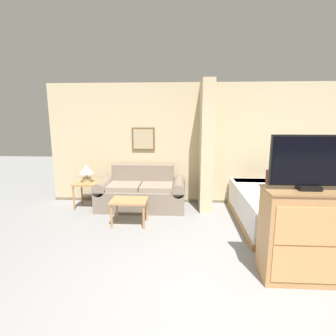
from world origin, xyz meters
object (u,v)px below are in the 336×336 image
object	(u,v)px
tv_dresser	(303,235)
couch	(141,193)
bed	(282,207)
backpack	(277,178)
coffee_table	(129,203)
tv	(311,163)
table_lamp	(86,171)

from	to	relation	value
tv_dresser	couch	bearing A→B (deg)	133.95
tv_dresser	bed	world-z (taller)	tv_dresser
backpack	couch	bearing A→B (deg)	168.93
coffee_table	tv	xyz separation A→B (m)	(2.34, -1.47, 1.01)
couch	coffee_table	world-z (taller)	couch
table_lamp	tv_dresser	size ratio (longest dim) A/B	0.35
couch	tv	world-z (taller)	tv
tv	backpack	xyz separation A→B (m)	(0.31, 1.85, -0.61)
coffee_table	bed	distance (m)	2.73
tv	backpack	distance (m)	1.97
bed	tv_dresser	bearing A→B (deg)	-102.65
table_lamp	bed	bearing A→B (deg)	-9.79
couch	table_lamp	size ratio (longest dim) A/B	4.80
couch	tv	xyz separation A→B (m)	(2.27, -2.35, 1.08)
coffee_table	backpack	size ratio (longest dim) A/B	1.69
coffee_table	table_lamp	xyz separation A→B (m)	(-1.07, 0.86, 0.40)
couch	backpack	xyz separation A→B (m)	(2.58, -0.50, 0.47)
couch	tv	size ratio (longest dim) A/B	2.05
table_lamp	backpack	world-z (taller)	backpack
table_lamp	backpack	distance (m)	3.75
table_lamp	bed	size ratio (longest dim) A/B	0.18
couch	bed	distance (m)	2.73
table_lamp	tv	world-z (taller)	tv
coffee_table	table_lamp	size ratio (longest dim) A/B	1.67
coffee_table	bed	size ratio (longest dim) A/B	0.30
coffee_table	bed	xyz separation A→B (m)	(2.72, 0.20, -0.09)
bed	tv	bearing A→B (deg)	-102.65
coffee_table	tv_dresser	size ratio (longest dim) A/B	0.58
couch	table_lamp	bearing A→B (deg)	-178.70
coffee_table	tv_dresser	xyz separation A→B (m)	(2.34, -1.47, 0.15)
tv	couch	bearing A→B (deg)	133.96
couch	bed	size ratio (longest dim) A/B	0.86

